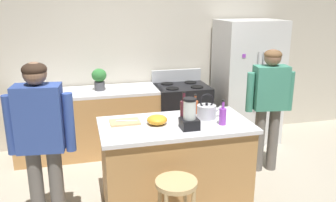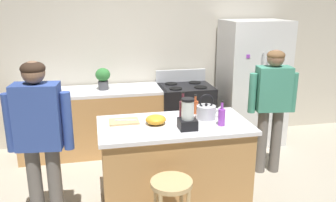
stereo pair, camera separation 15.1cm
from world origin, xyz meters
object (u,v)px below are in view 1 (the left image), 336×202
at_px(bottle_cooking_sauce, 195,106).
at_px(cutting_board, 125,122).
at_px(bar_stool, 176,196).
at_px(kitchen_island, 175,164).
at_px(blender_appliance, 189,116).
at_px(stove_range, 181,115).
at_px(refrigerator, 247,82).
at_px(person_by_sink_right, 269,99).
at_px(chef_knife, 127,121).
at_px(bottle_wine, 184,110).
at_px(mixing_bowl, 157,120).
at_px(bottle_soda, 223,116).
at_px(person_by_island_left, 41,134).
at_px(tea_kettle, 207,111).
at_px(potted_plant, 99,78).

relative_size(bottle_cooking_sauce, cutting_board, 0.72).
bearing_deg(bar_stool, kitchen_island, 75.17).
bearing_deg(blender_appliance, stove_range, 75.83).
bearing_deg(refrigerator, stove_range, 178.61).
xyz_separation_m(person_by_sink_right, chef_knife, (-1.80, -0.34, -0.00)).
xyz_separation_m(refrigerator, bottle_cooking_sauce, (-1.24, -1.24, 0.08)).
relative_size(refrigerator, bar_stool, 2.85).
distance_m(bar_stool, cutting_board, 0.95).
distance_m(bottle_wine, mixing_bowl, 0.30).
distance_m(bar_stool, blender_appliance, 0.77).
bearing_deg(bottle_soda, person_by_island_left, 179.30).
height_order(bottle_cooking_sauce, chef_knife, bottle_cooking_sauce).
bearing_deg(kitchen_island, bottle_soda, -18.65).
distance_m(tea_kettle, chef_knife, 0.84).
relative_size(potted_plant, blender_appliance, 0.98).
relative_size(stove_range, bar_stool, 1.70).
xyz_separation_m(person_by_sink_right, bottle_soda, (-0.88, -0.63, 0.07)).
bearing_deg(potted_plant, person_by_island_left, -110.36).
relative_size(potted_plant, cutting_board, 1.00).
bearing_deg(kitchen_island, person_by_sink_right, 19.82).
bearing_deg(tea_kettle, kitchen_island, -168.45).
bearing_deg(person_by_island_left, kitchen_island, 5.80).
distance_m(potted_plant, blender_appliance, 1.88).
relative_size(person_by_sink_right, chef_knife, 7.05).
height_order(mixing_bowl, cutting_board, mixing_bowl).
xyz_separation_m(person_by_sink_right, bar_stool, (-1.50, -1.13, -0.44)).
distance_m(blender_appliance, bottle_soda, 0.36).
distance_m(tea_kettle, cutting_board, 0.86).
relative_size(refrigerator, bottle_soda, 7.14).
bearing_deg(mixing_bowl, bottle_cooking_sauce, 26.37).
distance_m(bar_stool, chef_knife, 0.95).
relative_size(tea_kettle, chef_knife, 1.25).
xyz_separation_m(refrigerator, blender_appliance, (-1.45, -1.68, 0.13)).
bearing_deg(person_by_island_left, bottle_wine, 7.38).
bearing_deg(blender_appliance, kitchen_island, 116.94).
bearing_deg(person_by_island_left, blender_appliance, -2.02).
bearing_deg(bottle_wine, kitchen_island, -154.45).
relative_size(kitchen_island, bottle_cooking_sauce, 7.05).
distance_m(kitchen_island, stove_range, 1.61).
bearing_deg(mixing_bowl, bottle_wine, 5.15).
relative_size(stove_range, chef_knife, 4.96).
xyz_separation_m(kitchen_island, stove_range, (0.52, 1.52, 0.01)).
height_order(person_by_island_left, bottle_soda, person_by_island_left).
xyz_separation_m(person_by_island_left, mixing_bowl, (1.08, 0.15, -0.02)).
xyz_separation_m(blender_appliance, bottle_cooking_sauce, (0.21, 0.44, -0.05)).
relative_size(refrigerator, mixing_bowl, 8.87).
relative_size(person_by_island_left, blender_appliance, 5.30).
xyz_separation_m(bottle_cooking_sauce, mixing_bowl, (-0.48, -0.24, -0.03)).
bearing_deg(bottle_cooking_sauce, tea_kettle, -71.46).
height_order(refrigerator, bottle_wine, refrigerator).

